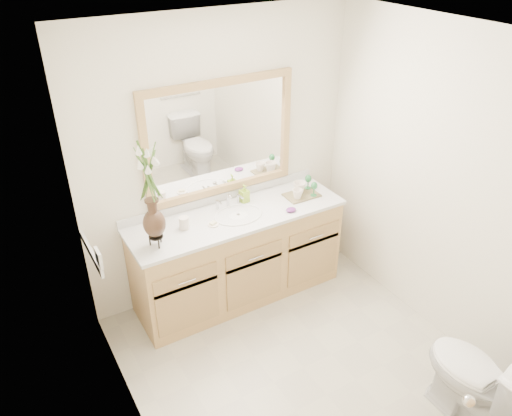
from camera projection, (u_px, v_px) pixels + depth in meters
floor at (303, 368)px, 3.77m from camera, size 2.60×2.60×0.00m
ceiling at (326, 40)px, 2.56m from camera, size 2.40×2.60×0.02m
wall_back at (220, 161)px, 4.13m from camera, size 2.40×0.02×2.40m
wall_front at (487, 375)px, 2.20m from camera, size 2.40×0.02×2.40m
wall_left at (129, 298)px, 2.64m from camera, size 0.02×2.60×2.40m
wall_right at (444, 190)px, 3.69m from camera, size 0.02×2.60×2.40m
vanity at (238, 257)px, 4.32m from camera, size 1.80×0.55×0.80m
counter at (237, 216)px, 4.11m from camera, size 1.84×0.57×0.03m
sink at (238, 221)px, 4.12m from camera, size 0.38×0.34×0.23m
mirror at (220, 139)px, 4.01m from camera, size 1.32×0.04×0.97m
switch_plate at (99, 258)px, 3.33m from camera, size 0.02×0.12×0.12m
toilet at (478, 381)px, 3.21m from camera, size 0.42×0.75×0.74m
flower_vase at (149, 180)px, 3.44m from camera, size 0.20×0.20×0.81m
tumbler at (184, 223)px, 3.90m from camera, size 0.08×0.08×0.10m
soap_dish at (213, 224)px, 3.96m from camera, size 0.09×0.09×0.03m
soap_bottle at (244, 194)px, 4.26m from camera, size 0.07×0.07×0.14m
purple_dish at (291, 210)px, 4.14m from camera, size 0.11×0.10×0.03m
tray at (302, 195)px, 4.37m from camera, size 0.30×0.20×0.01m
mug_left at (298, 194)px, 4.29m from camera, size 0.11×0.11×0.09m
mug_right at (299, 187)px, 4.37m from camera, size 0.14×0.14×0.11m
goblet_front at (314, 187)px, 4.31m from camera, size 0.06×0.06×0.13m
goblet_back at (308, 179)px, 4.42m from camera, size 0.06×0.06×0.13m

